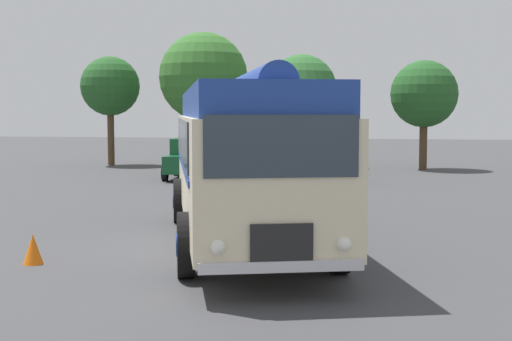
% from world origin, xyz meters
% --- Properties ---
extents(ground_plane, '(120.00, 120.00, 0.00)m').
position_xyz_m(ground_plane, '(0.00, 0.00, 0.00)').
color(ground_plane, '#3D3D3F').
extents(vintage_bus, '(5.36, 10.36, 3.49)m').
position_xyz_m(vintage_bus, '(0.78, 0.72, 1.89)').
color(vintage_bus, beige).
rests_on(vintage_bus, ground).
extents(car_near_left, '(2.32, 4.37, 1.66)m').
position_xyz_m(car_near_left, '(-4.18, 14.75, 0.85)').
color(car_near_left, '#144C28').
rests_on(car_near_left, ground).
extents(car_mid_left, '(2.08, 4.26, 1.66)m').
position_xyz_m(car_mid_left, '(-1.35, 14.07, 0.85)').
color(car_mid_left, navy).
rests_on(car_mid_left, ground).
extents(car_mid_right, '(2.10, 4.27, 1.66)m').
position_xyz_m(car_mid_right, '(1.47, 14.04, 0.85)').
color(car_mid_right, '#4C5156').
rests_on(car_mid_right, ground).
extents(tree_far_left, '(3.03, 3.03, 5.59)m').
position_xyz_m(tree_far_left, '(-10.08, 20.97, 4.05)').
color(tree_far_left, '#4C3823').
rests_on(tree_far_left, ground).
extents(tree_left_of_centre, '(4.41, 4.41, 6.70)m').
position_xyz_m(tree_left_of_centre, '(-5.17, 20.74, 4.52)').
color(tree_left_of_centre, '#4C3823').
rests_on(tree_left_of_centre, ground).
extents(tree_centre, '(3.49, 3.49, 5.59)m').
position_xyz_m(tree_centre, '(-0.32, 21.30, 3.84)').
color(tree_centre, '#4C3823').
rests_on(tree_centre, ground).
extents(tree_right_of_centre, '(3.18, 3.18, 5.20)m').
position_xyz_m(tree_right_of_centre, '(5.58, 21.04, 3.69)').
color(tree_right_of_centre, '#4C3823').
rests_on(tree_right_of_centre, ground).
extents(traffic_cone, '(0.36, 0.36, 0.55)m').
position_xyz_m(traffic_cone, '(-2.55, -2.09, 0.28)').
color(traffic_cone, orange).
rests_on(traffic_cone, ground).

